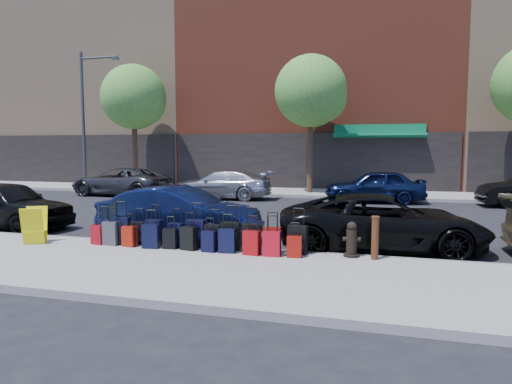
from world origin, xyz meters
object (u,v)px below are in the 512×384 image
(bollard, at_px, (375,237))
(car_near_0, at_px, (6,204))
(display_rack, at_px, (34,226))
(tree_left, at_px, (136,99))
(fire_hydrant, at_px, (352,241))
(car_far_2, at_px, (374,186))
(tree_center, at_px, (313,93))
(car_far_0, at_px, (121,182))
(suitcase_front_5, at_px, (196,233))
(streetlight, at_px, (86,112))
(car_near_1, at_px, (179,214))
(car_near_2, at_px, (382,222))
(car_far_1, at_px, (222,184))

(bollard, bearing_deg, car_near_0, 171.79)
(bollard, xyz_separation_m, display_rack, (-8.21, -0.64, -0.03))
(tree_left, height_order, bollard, tree_left)
(fire_hydrant, height_order, bollard, bollard)
(fire_hydrant, bearing_deg, car_far_2, 79.94)
(tree_center, relative_size, car_far_0, 1.36)
(fire_hydrant, relative_size, bollard, 0.83)
(fire_hydrant, bearing_deg, car_near_0, 163.09)
(bollard, relative_size, display_rack, 1.03)
(bollard, distance_m, display_rack, 8.24)
(tree_left, xyz_separation_m, car_far_2, (13.79, -2.58, -4.64))
(suitcase_front_5, bearing_deg, streetlight, 130.77)
(streetlight, bearing_deg, car_near_1, -46.03)
(display_rack, height_order, car_near_0, car_near_0)
(car_far_2, bearing_deg, fire_hydrant, -8.18)
(tree_center, bearing_deg, car_near_2, -73.71)
(streetlight, relative_size, car_far_0, 1.50)
(bollard, height_order, display_rack, bollard)
(bollard, distance_m, car_far_2, 11.75)
(suitcase_front_5, height_order, display_rack, suitcase_front_5)
(streetlight, bearing_deg, tree_center, 2.98)
(fire_hydrant, relative_size, car_near_0, 0.17)
(fire_hydrant, relative_size, car_near_1, 0.17)
(car_near_0, xyz_separation_m, car_far_1, (3.66, 9.73, -0.04))
(suitcase_front_5, relative_size, car_near_0, 0.24)
(suitcase_front_5, xyz_separation_m, bollard, (4.16, -0.06, 0.15))
(streetlight, xyz_separation_m, bollard, (17.01, -13.63, -4.03))
(fire_hydrant, xyz_separation_m, car_near_1, (-4.75, 1.32, 0.23))
(display_rack, bearing_deg, car_far_2, 32.78)
(tree_left, relative_size, car_near_1, 1.63)
(car_far_1, bearing_deg, car_near_0, -22.68)
(fire_hydrant, xyz_separation_m, car_far_2, (0.22, 11.62, 0.26))
(fire_hydrant, xyz_separation_m, bollard, (0.50, -0.13, 0.13))
(car_near_2, bearing_deg, car_near_0, 82.28)
(display_rack, relative_size, car_near_1, 0.20)
(tree_center, relative_size, suitcase_front_5, 6.76)
(tree_left, relative_size, suitcase_front_5, 6.76)
(tree_center, height_order, car_far_0, tree_center)
(tree_center, height_order, fire_hydrant, tree_center)
(car_near_0, bearing_deg, tree_center, -25.20)
(tree_center, xyz_separation_m, car_near_1, (-1.68, -12.89, -4.68))
(car_near_0, bearing_deg, display_rack, -120.25)
(display_rack, bearing_deg, car_far_0, 88.63)
(suitcase_front_5, bearing_deg, display_rack, -172.76)
(suitcase_front_5, bearing_deg, car_near_1, 125.60)
(display_rack, distance_m, car_near_2, 8.66)
(fire_hydrant, relative_size, car_far_1, 0.16)
(streetlight, distance_m, car_near_1, 17.38)
(streetlight, bearing_deg, car_far_1, -13.62)
(car_far_1, bearing_deg, streetlight, -105.68)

